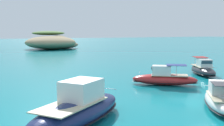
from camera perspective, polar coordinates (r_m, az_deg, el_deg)
name	(u,v)px	position (r m, az deg, el deg)	size (l,w,h in m)	color
ground_plane	(207,103)	(22.29, 19.05, -7.86)	(400.00, 400.00, 0.00)	#0F7F89
islet_small	(53,42)	(87.48, -12.13, 4.31)	(20.21, 20.99, 5.53)	#9E8966
motorboat_charcoal	(203,69)	(36.16, 18.37, -1.27)	(4.65, 7.06, 2.14)	#2D2D33
motorboat_red	(164,78)	(28.37, 10.82, -3.16)	(6.57, 5.50, 2.09)	red
motorboat_navy	(78,110)	(16.42, -7.02, -9.59)	(8.48, 7.42, 2.57)	navy
motorboat_white	(220,100)	(20.96, 21.50, -7.08)	(5.22, 6.21, 1.98)	white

